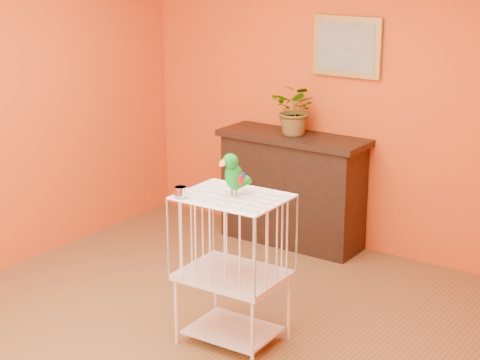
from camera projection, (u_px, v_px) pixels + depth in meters
The scene contains 8 objects.
ground at pixel (184, 342), 5.39m from camera, with size 4.50×4.50×0.00m, color brown.
room_shell at pixel (179, 111), 4.94m from camera, with size 4.50×4.50×4.50m.
console_cabinet at pixel (292, 189), 7.04m from camera, with size 1.33×0.48×0.99m.
potted_plant at pixel (299, 114), 6.88m from camera, with size 0.40×0.44×0.35m, color #26722D.
framed_picture at pixel (347, 47), 6.64m from camera, with size 0.62×0.04×0.50m.
birdcage at pixel (233, 268), 5.25m from camera, with size 0.68×0.53×1.03m.
feed_cup at pixel (181, 192), 5.09m from camera, with size 0.09×0.09×0.06m, color silver.
parrot at pixel (234, 174), 5.09m from camera, with size 0.15×0.26×0.28m.
Camera 1 is at (3.07, -3.77, 2.58)m, focal length 60.00 mm.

